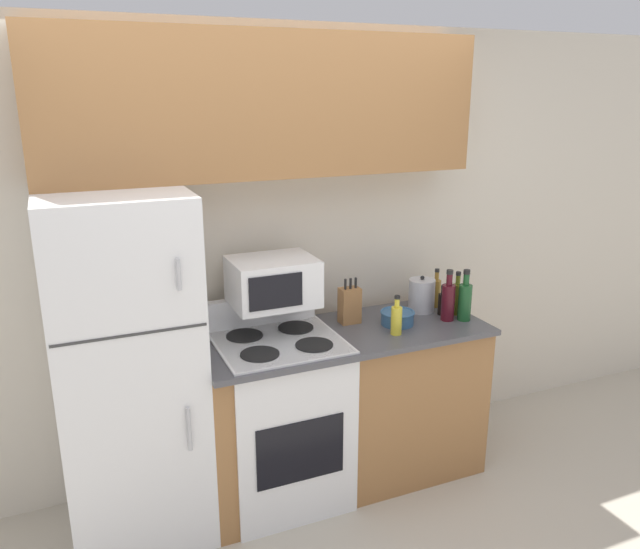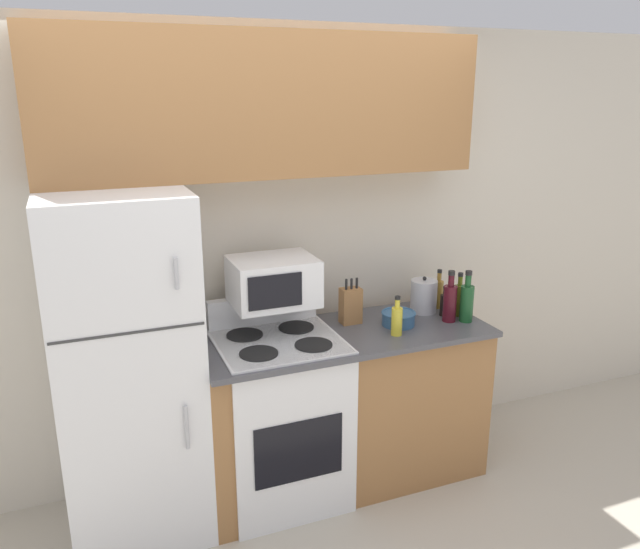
{
  "view_description": "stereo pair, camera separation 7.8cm",
  "coord_description": "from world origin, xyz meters",
  "px_view_note": "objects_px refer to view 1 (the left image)",
  "views": [
    {
      "loc": [
        -1.05,
        -2.58,
        2.21
      ],
      "look_at": [
        0.18,
        0.27,
        1.28
      ],
      "focal_mm": 35.0,
      "sensor_mm": 36.0,
      "label": 1
    },
    {
      "loc": [
        -0.98,
        -2.61,
        2.21
      ],
      "look_at": [
        0.18,
        0.27,
        1.28
      ],
      "focal_mm": 35.0,
      "sensor_mm": 36.0,
      "label": 2
    }
  ],
  "objects_px": {
    "microwave": "(273,281)",
    "bottle_wine_green": "(465,300)",
    "bottle_wine_red": "(448,301)",
    "knife_block": "(350,305)",
    "refrigerator": "(128,371)",
    "kettle": "(422,295)",
    "bottle_soy_sauce": "(442,303)",
    "stove": "(280,417)",
    "bottle_vinegar": "(436,292)",
    "bowl": "(397,317)",
    "bottle_cooking_spray": "(396,319)",
    "bottle_olive_oil": "(457,298)"
  },
  "relations": [
    {
      "from": "refrigerator",
      "to": "kettle",
      "type": "distance_m",
      "value": 1.72
    },
    {
      "from": "bowl",
      "to": "bottle_soy_sauce",
      "type": "distance_m",
      "value": 0.33
    },
    {
      "from": "kettle",
      "to": "refrigerator",
      "type": "bearing_deg",
      "value": -177.62
    },
    {
      "from": "stove",
      "to": "bottle_olive_oil",
      "type": "relative_size",
      "value": 4.22
    },
    {
      "from": "stove",
      "to": "bowl",
      "type": "distance_m",
      "value": 0.86
    },
    {
      "from": "refrigerator",
      "to": "bottle_olive_oil",
      "type": "relative_size",
      "value": 6.79
    },
    {
      "from": "stove",
      "to": "bottle_wine_green",
      "type": "height_order",
      "value": "bottle_wine_green"
    },
    {
      "from": "stove",
      "to": "kettle",
      "type": "bearing_deg",
      "value": 7.13
    },
    {
      "from": "bottle_soy_sauce",
      "to": "microwave",
      "type": "bearing_deg",
      "value": 174.34
    },
    {
      "from": "bottle_cooking_spray",
      "to": "kettle",
      "type": "height_order",
      "value": "same"
    },
    {
      "from": "bottle_wine_green",
      "to": "bottle_cooking_spray",
      "type": "relative_size",
      "value": 1.36
    },
    {
      "from": "bottle_wine_green",
      "to": "bowl",
      "type": "bearing_deg",
      "value": 166.68
    },
    {
      "from": "microwave",
      "to": "bottle_soy_sauce",
      "type": "height_order",
      "value": "microwave"
    },
    {
      "from": "bottle_wine_red",
      "to": "knife_block",
      "type": "bearing_deg",
      "value": 160.83
    },
    {
      "from": "refrigerator",
      "to": "kettle",
      "type": "bearing_deg",
      "value": 2.38
    },
    {
      "from": "refrigerator",
      "to": "bottle_soy_sauce",
      "type": "height_order",
      "value": "refrigerator"
    },
    {
      "from": "microwave",
      "to": "bottle_olive_oil",
      "type": "relative_size",
      "value": 1.7
    },
    {
      "from": "bowl",
      "to": "microwave",
      "type": "bearing_deg",
      "value": 168.99
    },
    {
      "from": "knife_block",
      "to": "bottle_wine_green",
      "type": "relative_size",
      "value": 0.88
    },
    {
      "from": "bottle_wine_red",
      "to": "kettle",
      "type": "height_order",
      "value": "bottle_wine_red"
    },
    {
      "from": "bottle_wine_green",
      "to": "kettle",
      "type": "xyz_separation_m",
      "value": [
        -0.14,
        0.23,
        -0.02
      ]
    },
    {
      "from": "refrigerator",
      "to": "bottle_wine_red",
      "type": "distance_m",
      "value": 1.78
    },
    {
      "from": "stove",
      "to": "bottle_cooking_spray",
      "type": "bearing_deg",
      "value": -13.03
    },
    {
      "from": "knife_block",
      "to": "bottle_vinegar",
      "type": "distance_m",
      "value": 0.6
    },
    {
      "from": "bowl",
      "to": "bottle_olive_oil",
      "type": "distance_m",
      "value": 0.41
    },
    {
      "from": "microwave",
      "to": "bottle_cooking_spray",
      "type": "xyz_separation_m",
      "value": [
        0.61,
        -0.26,
        -0.21
      ]
    },
    {
      "from": "stove",
      "to": "bottle_wine_red",
      "type": "relative_size",
      "value": 3.66
    },
    {
      "from": "stove",
      "to": "bottle_soy_sauce",
      "type": "xyz_separation_m",
      "value": [
        1.03,
        0.02,
        0.51
      ]
    },
    {
      "from": "stove",
      "to": "kettle",
      "type": "height_order",
      "value": "kettle"
    },
    {
      "from": "bottle_soy_sauce",
      "to": "bottle_olive_oil",
      "type": "height_order",
      "value": "bottle_olive_oil"
    },
    {
      "from": "refrigerator",
      "to": "knife_block",
      "type": "distance_m",
      "value": 1.24
    },
    {
      "from": "microwave",
      "to": "bottle_wine_green",
      "type": "xyz_separation_m",
      "value": [
        1.08,
        -0.23,
        -0.18
      ]
    },
    {
      "from": "refrigerator",
      "to": "bottle_vinegar",
      "type": "distance_m",
      "value": 1.84
    },
    {
      "from": "bottle_soy_sauce",
      "to": "bottle_vinegar",
      "type": "distance_m",
      "value": 0.14
    },
    {
      "from": "stove",
      "to": "microwave",
      "type": "bearing_deg",
      "value": 82.42
    },
    {
      "from": "bowl",
      "to": "bottle_cooking_spray",
      "type": "xyz_separation_m",
      "value": [
        -0.08,
        -0.13,
        0.04
      ]
    },
    {
      "from": "knife_block",
      "to": "kettle",
      "type": "relative_size",
      "value": 1.21
    },
    {
      "from": "bottle_wine_green",
      "to": "kettle",
      "type": "height_order",
      "value": "bottle_wine_green"
    },
    {
      "from": "knife_block",
      "to": "bottle_cooking_spray",
      "type": "relative_size",
      "value": 1.21
    },
    {
      "from": "knife_block",
      "to": "bowl",
      "type": "bearing_deg",
      "value": -28.97
    },
    {
      "from": "refrigerator",
      "to": "microwave",
      "type": "height_order",
      "value": "refrigerator"
    },
    {
      "from": "refrigerator",
      "to": "kettle",
      "type": "height_order",
      "value": "refrigerator"
    },
    {
      "from": "microwave",
      "to": "bottle_wine_green",
      "type": "height_order",
      "value": "microwave"
    },
    {
      "from": "refrigerator",
      "to": "bowl",
      "type": "height_order",
      "value": "refrigerator"
    },
    {
      "from": "kettle",
      "to": "bottle_cooking_spray",
      "type": "bearing_deg",
      "value": -140.9
    },
    {
      "from": "bottle_cooking_spray",
      "to": "knife_block",
      "type": "bearing_deg",
      "value": 121.12
    },
    {
      "from": "microwave",
      "to": "bowl",
      "type": "distance_m",
      "value": 0.75
    },
    {
      "from": "bottle_soy_sauce",
      "to": "bowl",
      "type": "bearing_deg",
      "value": -173.98
    },
    {
      "from": "stove",
      "to": "knife_block",
      "type": "xyz_separation_m",
      "value": [
        0.47,
        0.11,
        0.55
      ]
    },
    {
      "from": "knife_block",
      "to": "bottle_soy_sauce",
      "type": "relative_size",
      "value": 1.47
    }
  ]
}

